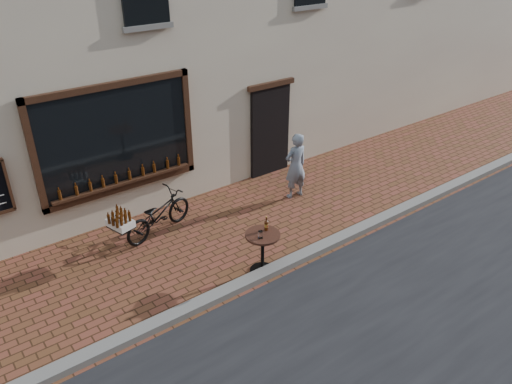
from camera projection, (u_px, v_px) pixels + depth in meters
ground at (303, 267)px, 9.14m from camera, size 90.00×90.00×0.00m
kerb at (296, 259)px, 9.25m from camera, size 90.00×0.25×0.12m
cargo_bicycle at (157, 214)px, 9.92m from camera, size 1.96×1.02×0.92m
bistro_table at (263, 245)px, 8.77m from camera, size 0.62×0.62×1.07m
pedestrian at (296, 166)px, 11.12m from camera, size 0.57×0.39×1.53m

